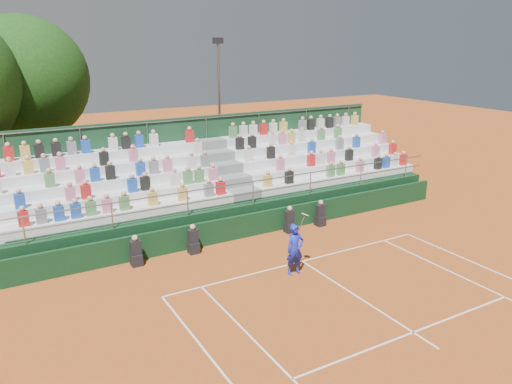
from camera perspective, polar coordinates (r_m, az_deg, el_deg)
ground at (r=18.94m, az=5.31°, el=-7.90°), size 90.00×90.00×0.00m
courtside_wall at (r=21.24m, az=0.40°, el=-3.56°), size 20.00×0.15×1.00m
line_officials at (r=20.35m, az=-1.78°, el=-4.57°), size 8.76×0.40×1.19m
grandstand at (r=23.76m, az=-3.54°, el=0.14°), size 20.00×5.20×4.40m
tennis_player at (r=17.62m, az=4.47°, el=-6.55°), size 0.88×0.47×2.22m
tree_east at (r=28.29m, az=-24.94°, el=11.55°), size 6.34×6.34×9.23m
floodlight_mast at (r=30.54m, az=-4.24°, el=10.84°), size 0.60×0.25×8.12m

